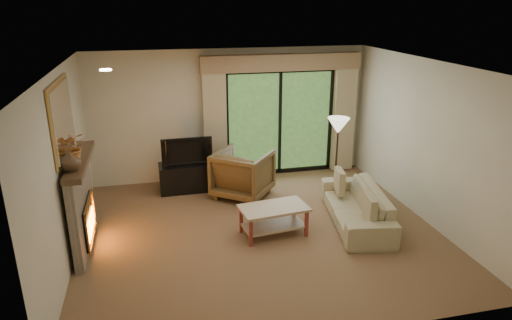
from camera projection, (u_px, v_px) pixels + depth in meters
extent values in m
plane|color=brown|center=(260.00, 232.00, 7.21)|extent=(5.50, 5.50, 0.00)
plane|color=silver|center=(261.00, 66.00, 6.35)|extent=(5.50, 5.50, 0.00)
plane|color=beige|center=(231.00, 115.00, 9.08)|extent=(5.00, 0.00, 5.00)
plane|color=beige|center=(321.00, 233.00, 4.48)|extent=(5.00, 0.00, 5.00)
plane|color=beige|center=(64.00, 169.00, 6.19)|extent=(0.00, 5.00, 5.00)
plane|color=beige|center=(426.00, 141.00, 7.37)|extent=(0.00, 5.00, 5.00)
cube|color=tan|center=(215.00, 123.00, 8.89)|extent=(0.45, 0.18, 2.35)
cube|color=tan|center=(344.00, 115.00, 9.47)|extent=(0.45, 0.18, 2.35)
cube|color=#957554|center=(282.00, 62.00, 8.82)|extent=(3.20, 0.24, 0.32)
cube|color=black|center=(188.00, 177.00, 8.71)|extent=(1.07, 0.49, 0.53)
imported|color=black|center=(186.00, 150.00, 8.53)|extent=(0.94, 0.14, 0.54)
imported|color=brown|center=(243.00, 174.00, 8.40)|extent=(1.33, 1.34, 0.88)
imported|color=tan|center=(356.00, 206.00, 7.43)|extent=(1.11, 2.10, 0.58)
cube|color=brown|center=(370.00, 209.00, 6.82)|extent=(0.18, 0.43, 0.41)
cube|color=brown|center=(339.00, 181.00, 7.87)|extent=(0.18, 0.43, 0.41)
imported|color=#473322|center=(70.00, 160.00, 5.88)|extent=(0.33, 0.33, 0.28)
imported|color=#B56E2D|center=(72.00, 148.00, 6.13)|extent=(0.42, 0.38, 0.44)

